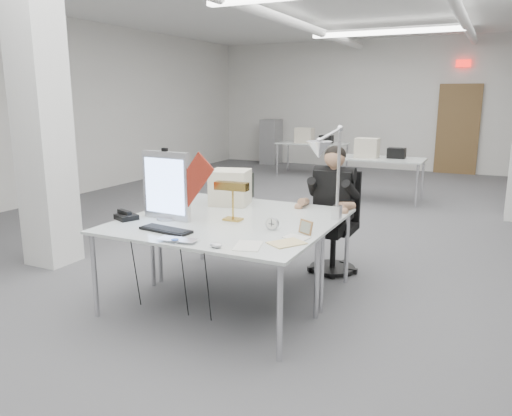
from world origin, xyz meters
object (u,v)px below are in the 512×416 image
Objects in this scene: laptop at (175,242)px; bankers_lamp at (233,200)px; desk_phone at (126,217)px; office_chair at (334,226)px; monitor at (166,186)px; architect_lamp at (330,168)px; desk_main at (204,232)px; seated_person at (334,189)px; beige_monitor at (230,187)px.

bankers_lamp is at bearing 79.84° from laptop.
desk_phone reaches higher than laptop.
desk_phone is at bearing -134.76° from office_chair.
monitor is 1.43m from architect_lamp.
office_chair is at bearing 54.02° from monitor.
office_chair is at bearing 59.27° from bankers_lamp.
desk_main is at bearing 81.60° from laptop.
laptop is 0.83m from bankers_lamp.
seated_person reaches higher than laptop.
office_chair is at bearing 68.41° from desk_main.
monitor is at bearing -162.40° from bankers_lamp.
desk_phone is (-0.87, -0.39, -0.16)m from bankers_lamp.
laptop is 1.43m from beige_monitor.
architect_lamp is at bearing 20.82° from monitor.
laptop is at bearing -91.94° from beige_monitor.
bankers_lamp is at bearing -118.25° from office_chair.
monitor is at bearing 51.91° from desk_phone.
seated_person is at bearing 52.97° from monitor.
desk_main is 1.94× the size of seated_person.
beige_monitor is (0.21, 0.79, -0.13)m from monitor.
desk_main is at bearing -112.98° from office_chair.
beige_monitor is at bearing -149.61° from office_chair.
bankers_lamp reaches higher than desk_main.
laptop is at bearing -109.31° from office_chair.
bankers_lamp is 2.02× the size of desk_phone.
laptop is (-0.63, -1.91, -0.13)m from seated_person.
seated_person is 5.14× the size of desk_phone.
desk_main is at bearing -119.70° from architect_lamp.
desk_phone is at bearing 177.77° from desk_main.
beige_monitor is (-0.30, 0.99, 0.19)m from desk_main.
seated_person reaches higher than desk_main.
bankers_lamp is at bearing 25.18° from monitor.
beige_monitor reaches higher than laptop.
laptop is 1.68× the size of desk_phone.
desk_main is 0.63m from monitor.
laptop is at bearing -91.98° from desk_main.
bankers_lamp is 0.89m from architect_lamp.
desk_main is 1.70m from office_chair.
seated_person is at bearing -91.39° from office_chair.
beige_monitor is at bearing 106.77° from desk_main.
beige_monitor is at bearing 95.25° from laptop.
architect_lamp is (0.81, 0.20, 0.31)m from bankers_lamp.
seated_person is (0.62, 1.51, 0.16)m from desk_main.
architect_lamp is (1.36, 0.42, 0.19)m from monitor.
architect_lamp is at bearing -31.54° from beige_monitor.
architect_lamp is (0.23, -0.89, 0.34)m from seated_person.
desk_main is 9.98× the size of desk_phone.
beige_monitor is at bearing -151.92° from seated_person.
office_chair is 0.41m from seated_person.
desk_main is 4.88× the size of beige_monitor.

